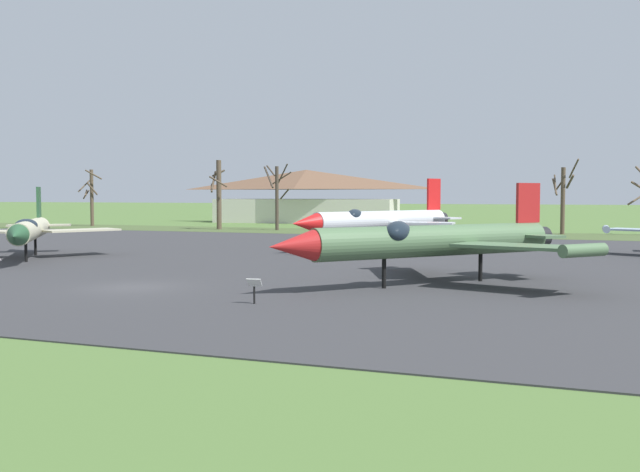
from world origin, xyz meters
name	(u,v)px	position (x,y,z in m)	size (l,w,h in m)	color
ground_plane	(133,288)	(0.00, 0.00, 0.00)	(600.00, 600.00, 0.00)	#4C6B33
asphalt_apron	(279,258)	(0.00, 16.53, 0.03)	(99.43, 55.12, 0.05)	#333335
grass_verge_strip	(402,233)	(0.00, 50.09, 0.03)	(159.43, 12.00, 0.06)	#42542C
jet_fighter_front_left	(30,230)	(-15.10, 9.85, 2.00)	(11.01, 12.84, 4.89)	#B7B293
jet_fighter_rear_center	(377,220)	(3.90, 26.78, 2.30)	(10.81, 15.52, 5.67)	silver
info_placard_rear_center	(294,248)	(0.09, 18.88, 0.56)	(0.59, 0.31, 0.89)	black
jet_fighter_rear_left	(430,240)	(12.61, 5.75, 2.17)	(13.76, 14.29, 4.91)	#4C6B47
info_placard_rear_left	(254,288)	(7.44, -2.49, 0.68)	(0.62, 0.40, 1.05)	black
bare_tree_far_left	(91,196)	(-43.77, 52.13, 4.17)	(3.17, 3.13, 7.70)	brown
bare_tree_left_of_center	(218,193)	(-23.13, 50.07, 4.49)	(2.79, 2.68, 8.52)	brown
bare_tree_center	(277,193)	(-15.66, 50.86, 4.47)	(3.25, 3.27, 8.03)	#42382D
bare_tree_right_of_center	(563,197)	(16.78, 53.61, 4.10)	(2.81, 2.78, 8.13)	brown
visitor_building	(306,196)	(-21.44, 74.64, 4.11)	(29.61, 11.06, 8.12)	beige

